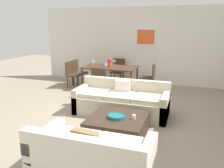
{
  "coord_description": "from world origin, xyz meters",
  "views": [
    {
      "loc": [
        1.59,
        -4.77,
        2.1
      ],
      "look_at": [
        -0.1,
        0.2,
        0.75
      ],
      "focal_mm": 37.42,
      "sensor_mm": 36.0,
      "label": 1
    }
  ],
  "objects": [
    {
      "name": "sofa_beige",
      "position": [
        0.1,
        0.34,
        0.29
      ],
      "size": [
        2.2,
        0.9,
        0.78
      ],
      "color": "beige",
      "rests_on": "ground"
    },
    {
      "name": "candle_jar",
      "position": [
        0.68,
        -0.8,
        0.42
      ],
      "size": [
        0.07,
        0.07,
        0.08
      ],
      "primitive_type": "cylinder",
      "color": "silver",
      "rests_on": "coffee_table"
    },
    {
      "name": "back_wall_unit",
      "position": [
        0.3,
        3.53,
        1.35
      ],
      "size": [
        8.4,
        0.09,
        2.7
      ],
      "color": "silver",
      "rests_on": "ground"
    },
    {
      "name": "ground_plane",
      "position": [
        0.0,
        0.0,
        0.0
      ],
      "size": [
        18.0,
        18.0,
        0.0
      ],
      "primitive_type": "plane",
      "color": "gray"
    },
    {
      "name": "dining_chair_head",
      "position": [
        -0.89,
        3.21,
        0.5
      ],
      "size": [
        0.44,
        0.44,
        0.88
      ],
      "color": "#422D1E",
      "rests_on": "ground"
    },
    {
      "name": "dining_table",
      "position": [
        -0.89,
        2.33,
        0.68
      ],
      "size": [
        1.76,
        0.95,
        0.75
      ],
      "color": "#422D1E",
      "rests_on": "ground"
    },
    {
      "name": "loveseat_white",
      "position": [
        0.4,
        -2.14,
        0.29
      ],
      "size": [
        1.66,
        0.9,
        0.78
      ],
      "color": "silver",
      "rests_on": "ground"
    },
    {
      "name": "dining_chair_foot",
      "position": [
        -0.89,
        1.44,
        0.5
      ],
      "size": [
        0.44,
        0.44,
        0.88
      ],
      "color": "#422D1E",
      "rests_on": "ground"
    },
    {
      "name": "decorative_bowl",
      "position": [
        0.34,
        -0.85,
        0.41
      ],
      "size": [
        0.32,
        0.32,
        0.06
      ],
      "color": "#19666B",
      "rests_on": "coffee_table"
    },
    {
      "name": "dining_chair_right_far",
      "position": [
        0.4,
        2.54,
        0.5
      ],
      "size": [
        0.44,
        0.44,
        0.88
      ],
      "color": "#422D1E",
      "rests_on": "ground"
    },
    {
      "name": "coffee_table",
      "position": [
        0.36,
        -0.79,
        0.19
      ],
      "size": [
        1.07,
        1.07,
        0.38
      ],
      "color": "#38281E",
      "rests_on": "ground"
    },
    {
      "name": "dining_chair_left_near",
      "position": [
        -2.17,
        2.11,
        0.5
      ],
      "size": [
        0.44,
        0.44,
        0.88
      ],
      "color": "#422D1E",
      "rests_on": "ground"
    },
    {
      "name": "centerpiece_vase",
      "position": [
        -0.9,
        2.34,
        0.9
      ],
      "size": [
        0.16,
        0.16,
        0.29
      ],
      "color": "#D85933",
      "rests_on": "dining_table"
    },
    {
      "name": "wine_glass_foot",
      "position": [
        -0.89,
        1.91,
        0.87
      ],
      "size": [
        0.07,
        0.07,
        0.17
      ],
      "color": "silver",
      "rests_on": "dining_table"
    },
    {
      "name": "dining_chair_left_far",
      "position": [
        -2.17,
        2.54,
        0.5
      ],
      "size": [
        0.44,
        0.44,
        0.88
      ],
      "color": "#422D1E",
      "rests_on": "ground"
    },
    {
      "name": "wine_glass_head",
      "position": [
        -0.89,
        2.74,
        0.87
      ],
      "size": [
        0.08,
        0.08,
        0.16
      ],
      "color": "silver",
      "rests_on": "dining_table"
    },
    {
      "name": "wine_glass_left_far",
      "position": [
        -1.55,
        2.44,
        0.87
      ],
      "size": [
        0.08,
        0.08,
        0.17
      ],
      "color": "silver",
      "rests_on": "dining_table"
    }
  ]
}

